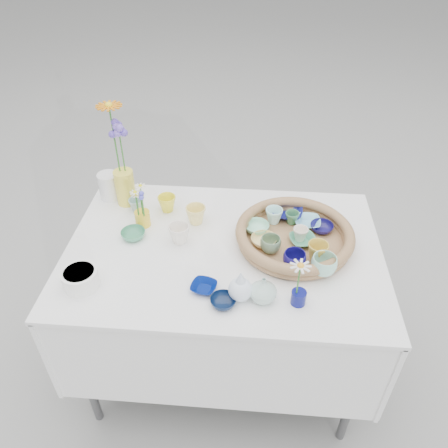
# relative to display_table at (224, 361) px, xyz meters

# --- Properties ---
(ground) EXTENTS (80.00, 80.00, 0.00)m
(ground) POSITION_rel_display_table_xyz_m (0.00, 0.00, 0.00)
(ground) COLOR gray
(display_table) EXTENTS (1.26, 0.86, 0.77)m
(display_table) POSITION_rel_display_table_xyz_m (0.00, 0.00, 0.00)
(display_table) COLOR white
(display_table) RESTS_ON ground
(wicker_tray) EXTENTS (0.47, 0.47, 0.08)m
(wicker_tray) POSITION_rel_display_table_xyz_m (0.28, 0.05, 0.80)
(wicker_tray) COLOR brown
(wicker_tray) RESTS_ON display_table
(tray_ceramic_0) EXTENTS (0.15, 0.15, 0.03)m
(tray_ceramic_0) POSITION_rel_display_table_xyz_m (0.26, 0.21, 0.80)
(tray_ceramic_0) COLOR navy
(tray_ceramic_0) RESTS_ON wicker_tray
(tray_ceramic_1) EXTENTS (0.10, 0.10, 0.03)m
(tray_ceramic_1) POSITION_rel_display_table_xyz_m (0.40, 0.12, 0.80)
(tray_ceramic_1) COLOR #150F4F
(tray_ceramic_1) RESTS_ON wicker_tray
(tray_ceramic_2) EXTENTS (0.08, 0.08, 0.07)m
(tray_ceramic_2) POSITION_rel_display_table_xyz_m (0.36, -0.06, 0.82)
(tray_ceramic_2) COLOR gold
(tray_ceramic_2) RESTS_ON wicker_tray
(tray_ceramic_3) EXTENTS (0.13, 0.13, 0.03)m
(tray_ceramic_3) POSITION_rel_display_table_xyz_m (0.31, 0.04, 0.80)
(tray_ceramic_3) COLOR #4D9F7B
(tray_ceramic_3) RESTS_ON wicker_tray
(tray_ceramic_4) EXTENTS (0.08, 0.08, 0.06)m
(tray_ceramic_4) POSITION_rel_display_table_xyz_m (0.18, -0.02, 0.81)
(tray_ceramic_4) COLOR slate
(tray_ceramic_4) RESTS_ON wicker_tray
(tray_ceramic_5) EXTENTS (0.13, 0.13, 0.03)m
(tray_ceramic_5) POSITION_rel_display_table_xyz_m (0.13, 0.10, 0.80)
(tray_ceramic_5) COLOR #9BECC7
(tray_ceramic_5) RESTS_ON wicker_tray
(tray_ceramic_6) EXTENTS (0.09, 0.09, 0.07)m
(tray_ceramic_6) POSITION_rel_display_table_xyz_m (0.20, 0.16, 0.82)
(tray_ceramic_6) COLOR #C2FCF3
(tray_ceramic_6) RESTS_ON wicker_tray
(tray_ceramic_7) EXTENTS (0.06, 0.06, 0.06)m
(tray_ceramic_7) POSITION_rel_display_table_xyz_m (0.30, 0.05, 0.81)
(tray_ceramic_7) COLOR white
(tray_ceramic_7) RESTS_ON wicker_tray
(tray_ceramic_8) EXTENTS (0.11, 0.11, 0.03)m
(tray_ceramic_8) POSITION_rel_display_table_xyz_m (0.34, 0.16, 0.80)
(tray_ceramic_8) COLOR #7CCCE4
(tray_ceramic_8) RESTS_ON wicker_tray
(tray_ceramic_9) EXTENTS (0.10, 0.10, 0.07)m
(tray_ceramic_9) POSITION_rel_display_table_xyz_m (0.27, -0.11, 0.82)
(tray_ceramic_9) COLOR #140E61
(tray_ceramic_9) RESTS_ON wicker_tray
(tray_ceramic_10) EXTENTS (0.12, 0.12, 0.03)m
(tray_ceramic_10) POSITION_rel_display_table_xyz_m (0.16, 0.02, 0.80)
(tray_ceramic_10) COLOR #FFDE8A
(tray_ceramic_10) RESTS_ON wicker_tray
(tray_ceramic_11) EXTENTS (0.12, 0.12, 0.07)m
(tray_ceramic_11) POSITION_rel_display_table_xyz_m (0.38, -0.13, 0.82)
(tray_ceramic_11) COLOR #9CE3C9
(tray_ceramic_11) RESTS_ON wicker_tray
(tray_ceramic_12) EXTENTS (0.06, 0.06, 0.05)m
(tray_ceramic_12) POSITION_rel_display_table_xyz_m (0.27, 0.16, 0.81)
(tray_ceramic_12) COLOR #438455
(tray_ceramic_12) RESTS_ON wicker_tray
(loose_ceramic_0) EXTENTS (0.10, 0.10, 0.07)m
(loose_ceramic_0) POSITION_rel_display_table_xyz_m (-0.27, 0.23, 0.80)
(loose_ceramic_0) COLOR yellow
(loose_ceramic_0) RESTS_ON display_table
(loose_ceramic_1) EXTENTS (0.11, 0.11, 0.08)m
(loose_ceramic_1) POSITION_rel_display_table_xyz_m (-0.13, 0.16, 0.81)
(loose_ceramic_1) COLOR #FFE77E
(loose_ceramic_1) RESTS_ON display_table
(loose_ceramic_2) EXTENTS (0.11, 0.11, 0.03)m
(loose_ceramic_2) POSITION_rel_display_table_xyz_m (-0.37, 0.03, 0.78)
(loose_ceramic_2) COLOR #429068
(loose_ceramic_2) RESTS_ON display_table
(loose_ceramic_3) EXTENTS (0.10, 0.10, 0.08)m
(loose_ceramic_3) POSITION_rel_display_table_xyz_m (-0.18, 0.02, 0.80)
(loose_ceramic_3) COLOR white
(loose_ceramic_3) RESTS_ON display_table
(loose_ceramic_4) EXTENTS (0.11, 0.11, 0.02)m
(loose_ceramic_4) POSITION_rel_display_table_xyz_m (-0.05, -0.23, 0.78)
(loose_ceramic_4) COLOR #021562
(loose_ceramic_4) RESTS_ON display_table
(loose_ceramic_5) EXTENTS (0.08, 0.08, 0.06)m
(loose_ceramic_5) POSITION_rel_display_table_xyz_m (-0.40, 0.22, 0.80)
(loose_ceramic_5) COLOR #96BBB2
(loose_ceramic_5) RESTS_ON display_table
(loose_ceramic_6) EXTENTS (0.10, 0.10, 0.03)m
(loose_ceramic_6) POSITION_rel_display_table_xyz_m (0.02, -0.30, 0.78)
(loose_ceramic_6) COLOR #091837
(loose_ceramic_6) RESTS_ON display_table
(fluted_bowl) EXTENTS (0.14, 0.14, 0.07)m
(fluted_bowl) POSITION_rel_display_table_xyz_m (-0.50, -0.25, 0.80)
(fluted_bowl) COLOR white
(fluted_bowl) RESTS_ON display_table
(bud_vase_paleblue) EXTENTS (0.10, 0.10, 0.13)m
(bud_vase_paleblue) POSITION_rel_display_table_xyz_m (0.08, -0.26, 0.83)
(bud_vase_paleblue) COLOR white
(bud_vase_paleblue) RESTS_ON display_table
(bud_vase_seafoam) EXTENTS (0.11, 0.11, 0.10)m
(bud_vase_seafoam) POSITION_rel_display_table_xyz_m (0.16, -0.26, 0.81)
(bud_vase_seafoam) COLOR #AECFC2
(bud_vase_seafoam) RESTS_ON display_table
(bud_vase_cobalt) EXTENTS (0.05, 0.05, 0.05)m
(bud_vase_cobalt) POSITION_rel_display_table_xyz_m (0.28, -0.27, 0.79)
(bud_vase_cobalt) COLOR #0B0F60
(bud_vase_cobalt) RESTS_ON display_table
(single_daisy) EXTENTS (0.10, 0.10, 0.15)m
(single_daisy) POSITION_rel_display_table_xyz_m (0.27, -0.27, 0.88)
(single_daisy) COLOR white
(single_daisy) RESTS_ON bud_vase_cobalt
(tall_vase_yellow) EXTENTS (0.09, 0.09, 0.16)m
(tall_vase_yellow) POSITION_rel_display_table_xyz_m (-0.46, 0.28, 0.85)
(tall_vase_yellow) COLOR yellow
(tall_vase_yellow) RESTS_ON display_table
(gerbera) EXTENTS (0.16, 0.16, 0.32)m
(gerbera) POSITION_rel_display_table_xyz_m (-0.48, 0.28, 1.08)
(gerbera) COLOR orange
(gerbera) RESTS_ON tall_vase_yellow
(hydrangea) EXTENTS (0.09, 0.09, 0.28)m
(hydrangea) POSITION_rel_display_table_xyz_m (-0.45, 0.29, 1.03)
(hydrangea) COLOR #5F46C0
(hydrangea) RESTS_ON tall_vase_yellow
(white_pitcher) EXTENTS (0.15, 0.11, 0.12)m
(white_pitcher) POSITION_rel_display_table_xyz_m (-0.55, 0.31, 0.83)
(white_pitcher) COLOR white
(white_pitcher) RESTS_ON display_table
(daisy_cup) EXTENTS (0.08, 0.08, 0.07)m
(daisy_cup) POSITION_rel_display_table_xyz_m (-0.35, 0.12, 0.80)
(daisy_cup) COLOR yellow
(daisy_cup) RESTS_ON display_table
(daisy_posy) EXTENTS (0.09, 0.09, 0.13)m
(daisy_posy) POSITION_rel_display_table_xyz_m (-0.35, 0.11, 0.90)
(daisy_posy) COLOR white
(daisy_posy) RESTS_ON daisy_cup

